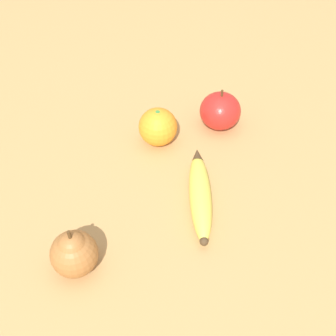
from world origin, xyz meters
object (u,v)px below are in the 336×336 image
at_px(banana, 200,195).
at_px(pear, 74,252).
at_px(orange, 158,127).
at_px(apple, 220,111).

bearing_deg(banana, pear, 123.22).
relative_size(banana, orange, 2.21).
bearing_deg(orange, banana, 70.09).
xyz_separation_m(pear, apple, (-0.39, -0.06, -0.00)).
height_order(banana, apple, apple).
bearing_deg(orange, pear, 21.49).
height_order(orange, pear, pear).
xyz_separation_m(orange, apple, (-0.12, 0.05, -0.00)).
xyz_separation_m(orange, pear, (0.28, 0.11, 0.00)).
bearing_deg(apple, orange, -23.96).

